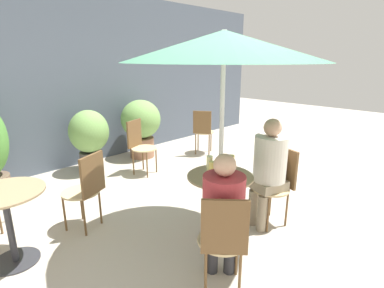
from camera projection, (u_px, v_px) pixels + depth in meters
name	position (u px, v px, depth m)	size (l,w,h in m)	color
ground_plane	(226.00, 246.00, 3.09)	(20.00, 20.00, 0.00)	#B2A899
storefront_wall	(65.00, 81.00, 5.03)	(10.00, 0.06, 3.00)	#4C5666
cafe_table_near	(220.00, 194.00, 3.07)	(0.67, 0.67, 0.73)	#2D2D33
cafe_table_far	(7.00, 212.00, 2.71)	(0.69, 0.69, 0.73)	#2D2D33
bistro_chair_0	(224.00, 237.00, 2.32)	(0.48, 0.47, 0.89)	tan
bistro_chair_1	(278.00, 180.00, 3.41)	(0.46, 0.44, 0.89)	tan
bistro_chair_2	(203.00, 128.00, 5.90)	(0.47, 0.47, 0.89)	tan
bistro_chair_3	(87.00, 185.00, 3.26)	(0.45, 0.46, 0.89)	tan
bistro_chair_4	(139.00, 142.00, 4.92)	(0.44, 0.46, 0.89)	tan
seated_person_0	(223.00, 209.00, 2.42)	(0.43, 0.43, 1.16)	#2D2D33
seated_person_1	(269.00, 165.00, 3.29)	(0.42, 0.40, 1.25)	gray
beer_glass_0	(231.00, 164.00, 3.05)	(0.07, 0.07, 0.19)	#DBC65B
beer_glass_1	(210.00, 164.00, 3.06)	(0.06, 0.06, 0.18)	beige
beer_glass_2	(212.00, 170.00, 2.90)	(0.06, 0.06, 0.18)	#DBC65B
beer_glass_3	(228.00, 171.00, 2.88)	(0.07, 0.07, 0.18)	#B28433
potted_plant_1	(89.00, 136.00, 4.98)	(0.65, 0.65, 1.05)	#47423D
potted_plant_2	(141.00, 124.00, 5.72)	(0.75, 0.75, 1.11)	#93664C
umbrella	(224.00, 47.00, 2.67)	(1.86, 1.86, 2.11)	silver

